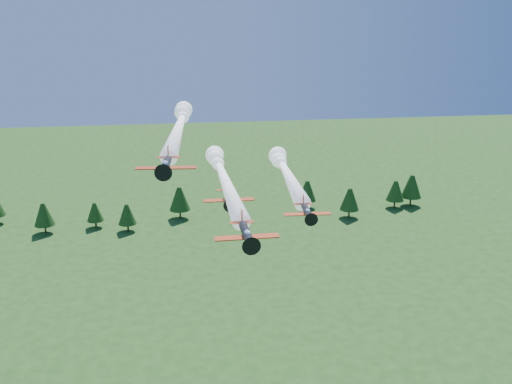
{
  "coord_description": "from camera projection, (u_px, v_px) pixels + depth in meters",
  "views": [
    {
      "loc": [
        -9.34,
        -76.79,
        67.73
      ],
      "look_at": [
        2.05,
        0.0,
        43.74
      ],
      "focal_mm": 40.0,
      "sensor_mm": 36.0,
      "label": 1
    }
  ],
  "objects": [
    {
      "name": "plane_right",
      "position": [
        286.0,
        170.0,
        105.09
      ],
      "size": [
        7.51,
        40.98,
        3.7
      ],
      "rotation": [
        0.0,
        0.0,
        -0.06
      ],
      "color": "black",
      "rests_on": "ground"
    },
    {
      "name": "plane_left",
      "position": [
        180.0,
        125.0,
        104.73
      ],
      "size": [
        9.85,
        53.36,
        3.7
      ],
      "rotation": [
        0.0,
        0.0,
        -0.08
      ],
      "color": "black",
      "rests_on": "ground"
    },
    {
      "name": "plane_slot",
      "position": [
        228.0,
        197.0,
        88.71
      ],
      "size": [
        7.92,
        8.65,
        2.8
      ],
      "rotation": [
        0.0,
        0.0,
        -0.01
      ],
      "color": "black",
      "rests_on": "ground"
    },
    {
      "name": "treeline",
      "position": [
        202.0,
        200.0,
        197.19
      ],
      "size": [
        168.31,
        21.0,
        11.72
      ],
      "color": "#382314",
      "rests_on": "ground"
    },
    {
      "name": "plane_lead",
      "position": [
        223.0,
        176.0,
        98.03
      ],
      "size": [
        8.23,
        50.48,
        3.7
      ],
      "rotation": [
        0.0,
        0.0,
        0.01
      ],
      "color": "black",
      "rests_on": "ground"
    }
  ]
}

